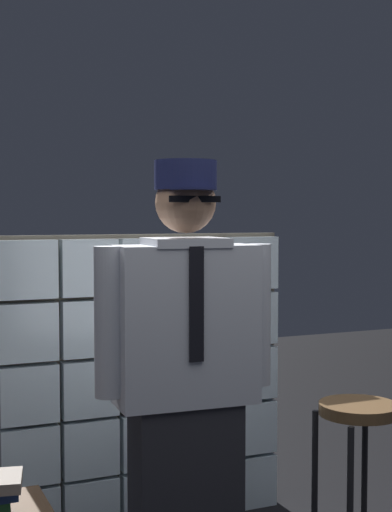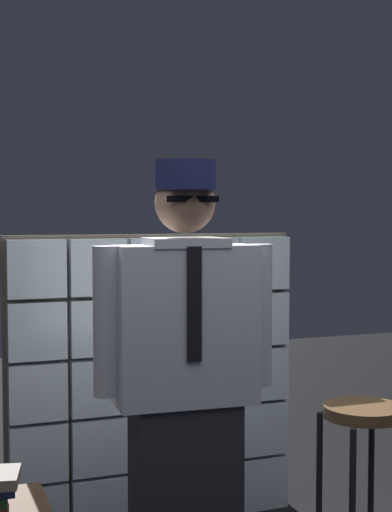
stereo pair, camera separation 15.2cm
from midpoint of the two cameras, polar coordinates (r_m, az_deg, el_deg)
The scene contains 3 objects.
glass_block_wall at distance 3.87m, azimuth -2.01°, elevation -9.68°, with size 1.53×0.10×1.53m.
standing_person at distance 2.93m, azimuth 0.67°, elevation -9.84°, with size 0.73×0.32×1.82m.
bar_stool at distance 3.34m, azimuth 14.04°, elevation -14.54°, with size 0.34×0.34×0.80m.
Camera 2 is at (-1.12, -2.43, 1.61)m, focal length 51.93 mm.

